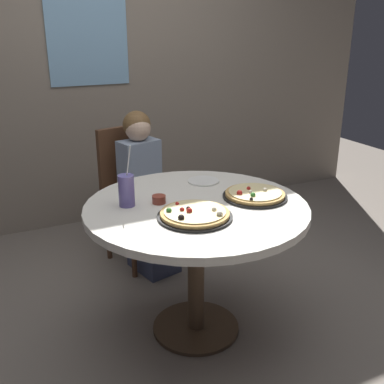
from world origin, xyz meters
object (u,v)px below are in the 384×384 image
sauce_bowl (159,199)px  pizza_veggie (255,195)px  plate_small (203,181)px  dining_table (196,224)px  soda_cup (126,190)px  pizza_cheese (195,214)px  diner_child (147,201)px  chair_wooden (133,188)px

sauce_bowl → pizza_veggie: bearing=-16.6°
plate_small → dining_table: bearing=-122.8°
dining_table → sauce_bowl: sauce_bowl is taller
soda_cup → plate_small: soda_cup is taller
pizza_cheese → sauce_bowl: 0.26m
plate_small → pizza_cheese: bearing=-121.3°
soda_cup → plate_small: 0.54m
pizza_veggie → sauce_bowl: pizza_veggie is taller
diner_child → plate_small: size_ratio=6.01×
pizza_veggie → pizza_cheese: same height
chair_wooden → plate_small: size_ratio=5.28×
diner_child → plate_small: 0.60m
diner_child → soda_cup: 0.82m
dining_table → soda_cup: soda_cup is taller
pizza_cheese → dining_table: bearing=61.7°
pizza_veggie → soda_cup: size_ratio=1.11×
diner_child → pizza_veggie: (0.30, -0.84, 0.28)m
dining_table → soda_cup: 0.40m
pizza_cheese → plate_small: pizza_cheese is taller
soda_cup → pizza_cheese: bearing=-49.8°
dining_table → plate_small: bearing=57.2°
diner_child → pizza_veggie: diner_child is taller
pizza_veggie → sauce_bowl: 0.50m
pizza_veggie → plate_small: pizza_veggie is taller
pizza_cheese → plate_small: (0.27, 0.45, -0.01)m
dining_table → pizza_veggie: size_ratio=3.35×
dining_table → pizza_veggie: bearing=-8.1°
diner_child → dining_table: bearing=-91.2°
pizza_cheese → soda_cup: 0.38m
pizza_veggie → soda_cup: soda_cup is taller
sauce_bowl → plate_small: 0.41m
soda_cup → pizza_veggie: bearing=-15.7°
pizza_veggie → dining_table: bearing=171.9°
soda_cup → sauce_bowl: bearing=-12.9°
dining_table → chair_wooden: size_ratio=1.20×
dining_table → sauce_bowl: 0.23m
pizza_veggie → pizza_cheese: bearing=-165.5°
diner_child → sauce_bowl: size_ratio=15.46×
chair_wooden → diner_child: size_ratio=0.88×
pizza_veggie → pizza_cheese: 0.41m
pizza_cheese → soda_cup: bearing=130.2°
pizza_cheese → sauce_bowl: (-0.08, 0.25, 0.00)m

